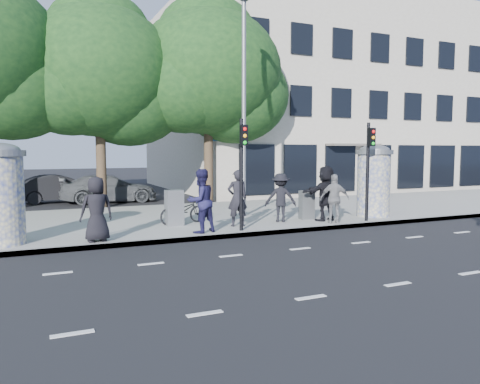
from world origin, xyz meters
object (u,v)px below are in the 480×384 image
ped_a (97,209)px  car_right (109,189)px  ped_c (201,201)px  bicycle (183,211)px  traffic_pole_far (369,161)px  ped_b (237,198)px  ped_d (281,198)px  cabinet_left (174,208)px  ad_column_right (374,179)px  car_mid (60,189)px  street_lamp (245,90)px  cabinet_right (307,205)px  ped_e (335,199)px  traffic_pole_near (242,163)px  ped_f (326,193)px

ped_a → car_right: 11.18m
ped_c → bicycle: ped_c is taller
traffic_pole_far → ped_b: traffic_pole_far is taller
ped_d → cabinet_left: (-3.55, 0.75, -0.25)m
ad_column_right → ped_d: (-3.85, 0.17, -0.55)m
ad_column_right → car_right: size_ratio=0.56×
car_mid → ped_a: bearing=174.7°
ped_b → street_lamp: bearing=-113.7°
cabinet_right → car_mid: 13.17m
ad_column_right → street_lamp: bearing=156.3°
cabinet_right → traffic_pole_far: bearing=-30.5°
bicycle → ped_c: bearing=166.8°
street_lamp → ped_e: size_ratio=4.82×
ped_b → cabinet_right: ped_b is taller
street_lamp → cabinet_left: (-3.00, -1.01, -4.06)m
cabinet_left → ped_b: bearing=-28.9°
ped_d → car_mid: 12.69m
bicycle → cabinet_right: bearing=-113.2°
ad_column_right → ped_d: 3.90m
ped_a → ped_c: 3.01m
traffic_pole_near → cabinet_left: size_ratio=2.93×
street_lamp → cabinet_left: street_lamp is taller
bicycle → cabinet_right: 4.42m
cabinet_right → ped_f: bearing=-48.9°
ped_d → ped_e: 1.82m
cabinet_right → ped_e: bearing=-68.1°
ped_f → cabinet_right: 0.84m
traffic_pole_near → ped_e: traffic_pole_near is taller
street_lamp → cabinet_right: size_ratio=7.87×
ped_a → ped_c: (3.01, 0.15, 0.07)m
ped_c → ad_column_right: bearing=167.0°
cabinet_right → cabinet_left: bearing=178.9°
car_mid → traffic_pole_far: bearing=-148.7°
ped_f → bicycle: bearing=-25.3°
ped_c → ped_e: 4.71m
ad_column_right → ped_b: 5.60m
ped_a → bicycle: ped_a is taller
bicycle → car_right: bearing=-6.2°
street_lamp → ped_b: street_lamp is taller
ped_b → ped_c: 1.61m
ped_c → cabinet_left: bearing=-96.7°
traffic_pole_near → ped_b: (0.22, 0.85, -1.17)m
ped_c → car_mid: 12.24m
traffic_pole_far → cabinet_right: (-1.69, 1.25, -1.57)m
street_lamp → car_mid: 11.64m
car_right → cabinet_left: bearing=-174.7°
ped_a → ped_e: 7.71m
ped_c → cabinet_left: (-0.34, 1.62, -0.37)m
traffic_pole_near → cabinet_right: 3.70m
ped_d → car_mid: bearing=-35.0°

